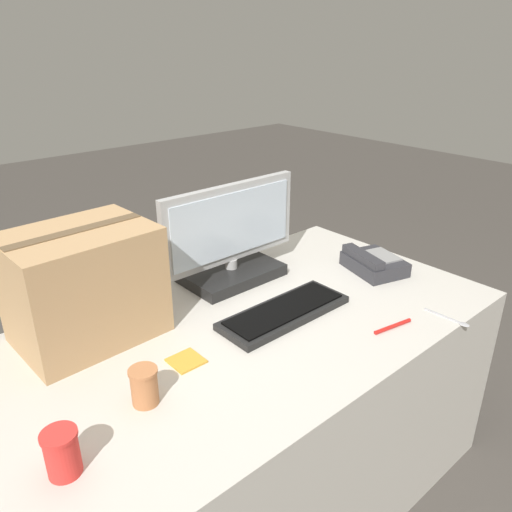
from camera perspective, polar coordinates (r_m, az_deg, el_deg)
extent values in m
plane|color=#47423D|center=(2.01, -2.84, -26.11)|extent=(12.00, 12.00, 0.00)
cube|color=beige|center=(1.75, -3.09, -18.62)|extent=(1.80, 0.90, 0.71)
cube|color=black|center=(1.85, -2.82, -1.94)|extent=(0.35, 0.23, 0.04)
cylinder|color=#B2B2B2|center=(1.84, -2.85, -0.87)|extent=(0.04, 0.04, 0.04)
cube|color=#B2B2B2|center=(1.78, -2.95, 3.78)|extent=(0.57, 0.03, 0.28)
cube|color=silver|center=(1.77, -2.60, 3.64)|extent=(0.52, 0.01, 0.23)
cube|color=black|center=(1.62, 3.25, -6.46)|extent=(0.45, 0.17, 0.02)
cube|color=black|center=(1.61, 3.26, -6.03)|extent=(0.41, 0.13, 0.01)
cube|color=#2D2D33|center=(1.96, 13.37, -0.90)|extent=(0.23, 0.26, 0.05)
cube|color=#2D2D33|center=(1.91, 12.12, -0.08)|extent=(0.10, 0.21, 0.03)
cube|color=gray|center=(1.97, 14.16, 0.05)|extent=(0.13, 0.15, 0.01)
cylinder|color=red|center=(1.16, -21.25, -20.40)|extent=(0.07, 0.07, 0.10)
cylinder|color=red|center=(1.13, -21.66, -18.48)|extent=(0.08, 0.08, 0.01)
cylinder|color=#BC7547|center=(1.28, -12.62, -14.47)|extent=(0.07, 0.07, 0.09)
cylinder|color=#BC7547|center=(1.25, -12.83, -12.71)|extent=(0.07, 0.07, 0.01)
cube|color=#B2B2B7|center=(1.73, 20.49, -6.40)|extent=(0.01, 0.12, 0.00)
ellipsoid|color=#B2B2B7|center=(1.70, 22.69, -7.23)|extent=(0.03, 0.03, 0.00)
cube|color=tan|center=(1.53, -19.06, -3.17)|extent=(0.41, 0.31, 0.33)
cube|color=brown|center=(1.46, -19.94, 2.74)|extent=(0.39, 0.06, 0.00)
cylinder|color=red|center=(1.61, 15.36, -7.75)|extent=(0.15, 0.04, 0.01)
cube|color=gold|center=(1.42, -7.99, -11.77)|extent=(0.09, 0.09, 0.01)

